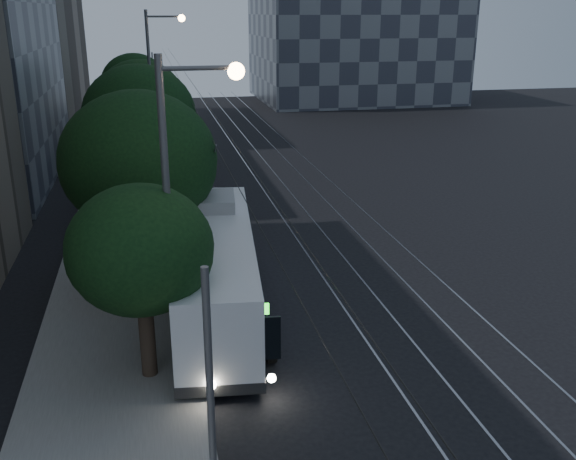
% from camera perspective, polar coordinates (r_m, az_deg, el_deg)
% --- Properties ---
extents(ground, '(120.00, 120.00, 0.00)m').
position_cam_1_polar(ground, '(23.06, 4.22, -6.88)').
color(ground, black).
rests_on(ground, ground).
extents(sidewalk, '(5.00, 90.00, 0.15)m').
position_cam_1_polar(sidewalk, '(41.13, -13.92, 4.35)').
color(sidewalk, gray).
rests_on(sidewalk, ground).
extents(tram_rails, '(4.52, 90.00, 0.02)m').
position_cam_1_polar(tram_rails, '(42.00, -0.13, 5.11)').
color(tram_rails, '#97979F').
rests_on(tram_rails, ground).
extents(overhead_wires, '(2.23, 90.00, 6.00)m').
position_cam_1_polar(overhead_wires, '(40.43, -10.69, 9.25)').
color(overhead_wires, black).
rests_on(overhead_wires, ground).
extents(trolleybus, '(3.58, 11.73, 5.63)m').
position_cam_1_polar(trolleybus, '(22.24, -6.34, -3.43)').
color(trolleybus, silver).
rests_on(trolleybus, ground).
extents(pickup_silver, '(4.20, 6.24, 1.59)m').
position_cam_1_polar(pickup_silver, '(32.29, -8.63, 2.09)').
color(pickup_silver, gray).
rests_on(pickup_silver, ground).
extents(car_white_a, '(2.18, 4.21, 1.37)m').
position_cam_1_polar(car_white_a, '(35.70, -8.38, 3.54)').
color(car_white_a, silver).
rests_on(car_white_a, ground).
extents(car_white_b, '(3.48, 5.76, 1.56)m').
position_cam_1_polar(car_white_b, '(44.88, -9.80, 6.74)').
color(car_white_b, silver).
rests_on(car_white_b, ground).
extents(car_white_c, '(2.16, 4.31, 1.36)m').
position_cam_1_polar(car_white_c, '(47.00, -9.25, 7.18)').
color(car_white_c, silver).
rests_on(car_white_c, ground).
extents(car_white_d, '(1.77, 3.72, 1.23)m').
position_cam_1_polar(car_white_d, '(53.00, -9.42, 8.42)').
color(car_white_d, silver).
rests_on(car_white_d, ground).
extents(tree_0, '(3.97, 3.97, 5.73)m').
position_cam_1_polar(tree_0, '(17.64, -12.99, -1.77)').
color(tree_0, black).
rests_on(tree_0, ground).
extents(tree_1, '(5.72, 5.72, 7.41)m').
position_cam_1_polar(tree_1, '(24.02, -13.11, 5.95)').
color(tree_1, black).
rests_on(tree_1, ground).
extents(tree_2, '(5.74, 5.74, 7.55)m').
position_cam_1_polar(tree_2, '(34.04, -13.06, 9.86)').
color(tree_2, black).
rests_on(tree_2, ground).
extents(tree_3, '(4.94, 4.94, 6.48)m').
position_cam_1_polar(tree_3, '(42.22, -12.95, 10.58)').
color(tree_3, black).
rests_on(tree_3, ground).
extents(tree_4, '(5.78, 5.78, 7.05)m').
position_cam_1_polar(tree_4, '(44.70, -12.96, 11.26)').
color(tree_4, black).
rests_on(tree_4, ground).
extents(tree_5, '(5.22, 5.22, 6.94)m').
position_cam_1_polar(tree_5, '(53.36, -13.46, 12.54)').
color(tree_5, black).
rests_on(tree_5, ground).
extents(streetlamp_near, '(2.22, 0.44, 9.03)m').
position_cam_1_polar(streetlamp_near, '(16.97, -9.38, 3.23)').
color(streetlamp_near, '#5C5C5F').
rests_on(streetlamp_near, ground).
extents(streetlamp_far, '(2.44, 0.44, 10.11)m').
position_cam_1_polar(streetlamp_far, '(41.85, -11.57, 13.13)').
color(streetlamp_far, '#5C5C5F').
rests_on(streetlamp_far, ground).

